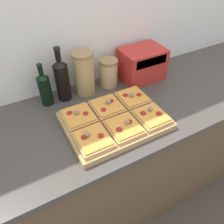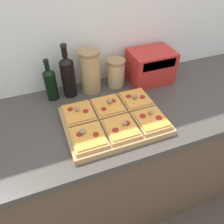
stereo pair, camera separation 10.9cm
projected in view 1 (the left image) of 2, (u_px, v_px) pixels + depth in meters
wall_back at (80, 26)px, 1.18m from camera, size 6.00×0.06×2.50m
kitchen_counter at (111, 162)px, 1.47m from camera, size 2.63×0.67×0.91m
cutting_board at (115, 121)px, 1.09m from camera, size 0.49×0.36×0.03m
pizza_slice_back_left at (78, 116)px, 1.07m from camera, size 0.15×0.16×0.05m
pizza_slice_back_center at (107, 107)px, 1.13m from camera, size 0.15×0.16×0.06m
pizza_slice_back_right at (133, 98)px, 1.18m from camera, size 0.15×0.16×0.05m
pizza_slice_front_left at (93, 139)px, 0.96m from camera, size 0.15×0.16×0.05m
pizza_slice_front_center at (124, 127)px, 1.01m from camera, size 0.15×0.16×0.05m
pizza_slice_front_right at (151, 116)px, 1.07m from camera, size 0.15×0.16×0.05m
olive_oil_bottle at (45, 88)px, 1.16m from camera, size 0.07×0.07×0.24m
wine_bottle at (62, 79)px, 1.18m from camera, size 0.08×0.08×0.31m
grain_jar_tall at (84, 73)px, 1.22m from camera, size 0.12×0.12×0.25m
grain_jar_short at (109, 73)px, 1.31m from camera, size 0.11×0.11×0.17m
toaster_oven at (142, 64)px, 1.36m from camera, size 0.29×0.19×0.20m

